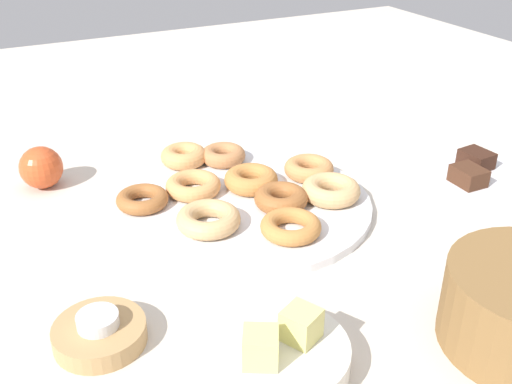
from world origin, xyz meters
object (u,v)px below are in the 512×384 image
object	(u,v)px
brownie_far	(468,176)
melon_chunk_left	(301,325)
donut_1	(193,186)
donut_3	(223,155)
apple	(41,167)
donut_6	(309,169)
cake_plate	(467,178)
brownie_near	(476,159)
tealight	(98,320)
donut_plate	(248,204)
donut_0	(291,226)
donut_9	(184,156)
donut_5	(208,219)
donut_2	(331,190)
donut_8	(142,199)
fruit_bowl	(278,358)
donut_7	(281,198)
candle_holder	(100,334)
melon_chunk_right	(261,347)

from	to	relation	value
brownie_far	melon_chunk_left	bearing A→B (deg)	25.91
donut_1	donut_3	bearing A→B (deg)	-136.74
apple	melon_chunk_left	bearing A→B (deg)	108.10
donut_6	cake_plate	distance (m)	0.27
brownie_near	melon_chunk_left	size ratio (longest dim) A/B	1.47
donut_3	tealight	world-z (taller)	same
donut_1	donut_3	xyz separation A→B (m)	(-0.09, -0.09, 0.00)
donut_plate	donut_1	size ratio (longest dim) A/B	4.37
donut_0	donut_9	xyz separation A→B (m)	(0.06, -0.29, 0.00)
donut_9	brownie_near	distance (m)	0.52
donut_5	brownie_far	size ratio (longest dim) A/B	1.80
donut_2	apple	distance (m)	0.49
donut_8	donut_9	xyz separation A→B (m)	(-0.11, -0.11, 0.00)
donut_1	melon_chunk_left	world-z (taller)	melon_chunk_left
donut_5	donut_6	distance (m)	0.23
donut_3	donut_2	bearing A→B (deg)	116.08
fruit_bowl	apple	bearing A→B (deg)	-74.46
cake_plate	donut_7	bearing A→B (deg)	-8.05
donut_9	cake_plate	size ratio (longest dim) A/B	0.38
donut_5	apple	xyz separation A→B (m)	(0.19, -0.27, 0.01)
apple	candle_holder	bearing A→B (deg)	89.11
brownie_near	melon_chunk_right	xyz separation A→B (m)	(0.56, 0.27, 0.02)
donut_plate	melon_chunk_right	xyz separation A→B (m)	(0.15, 0.34, 0.05)
donut_7	brownie_far	xyz separation A→B (m)	(-0.31, 0.08, 0.00)
melon_chunk_left	fruit_bowl	bearing A→B (deg)	0.00
donut_9	candle_holder	world-z (taller)	donut_9
donut_plate	brownie_far	bearing A→B (deg)	162.01
donut_1	donut_2	distance (m)	0.22
donut_3	candle_holder	xyz separation A→B (m)	(0.31, 0.35, -0.01)
donut_0	fruit_bowl	xyz separation A→B (m)	(0.14, 0.22, -0.01)
donut_0	cake_plate	distance (m)	0.37
donut_3	brownie_far	xyz separation A→B (m)	(-0.33, 0.26, 0.00)
candle_holder	melon_chunk_left	xyz separation A→B (m)	(-0.19, 0.13, 0.04)
candle_holder	donut_2	bearing A→B (deg)	-159.65
melon_chunk_left	melon_chunk_right	size ratio (longest dim) A/B	1.00
donut_9	donut_7	bearing A→B (deg)	110.85
brownie_near	melon_chunk_left	bearing A→B (deg)	27.20
candle_holder	melon_chunk_left	size ratio (longest dim) A/B	2.95
candle_holder	donut_3	bearing A→B (deg)	-131.24
donut_6	melon_chunk_left	xyz separation A→B (m)	(0.23, 0.37, 0.03)
donut_plate	melon_chunk_left	bearing A→B (deg)	73.67
donut_5	fruit_bowl	xyz separation A→B (m)	(0.04, 0.29, -0.01)
brownie_far	tealight	bearing A→B (deg)	7.96
cake_plate	fruit_bowl	distance (m)	0.56
donut_5	candle_holder	xyz separation A→B (m)	(0.20, 0.16, -0.02)
donut_2	donut_3	bearing A→B (deg)	-63.92
melon_chunk_left	donut_0	bearing A→B (deg)	-117.02
donut_1	donut_9	size ratio (longest dim) A/B	1.10
donut_2	donut_8	xyz separation A→B (m)	(0.28, -0.11, -0.00)
donut_1	candle_holder	xyz separation A→B (m)	(0.22, 0.27, -0.01)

